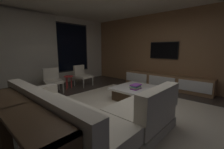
% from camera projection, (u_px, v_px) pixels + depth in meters
% --- Properties ---
extents(floor, '(9.20, 9.20, 0.00)m').
position_uv_depth(floor, '(115.00, 113.00, 3.31)').
color(floor, '#332B26').
extents(back_wall_with_window, '(6.60, 0.30, 2.70)m').
position_uv_depth(back_wall_with_window, '(40.00, 51.00, 5.44)').
color(back_wall_with_window, beige).
rests_on(back_wall_with_window, floor).
extents(media_wall, '(0.12, 7.80, 2.70)m').
position_uv_depth(media_wall, '(172.00, 50.00, 5.30)').
color(media_wall, '#8E6642').
rests_on(media_wall, floor).
extents(area_rug, '(3.20, 3.80, 0.01)m').
position_uv_depth(area_rug, '(128.00, 109.00, 3.50)').
color(area_rug, beige).
rests_on(area_rug, floor).
extents(sectional_couch, '(1.98, 2.50, 0.82)m').
position_uv_depth(sectional_couch, '(85.00, 118.00, 2.43)').
color(sectional_couch, '#B1A997').
rests_on(sectional_couch, floor).
extents(coffee_table, '(1.16, 1.16, 0.36)m').
position_uv_depth(coffee_table, '(137.00, 93.00, 4.11)').
color(coffee_table, '#44301F').
rests_on(coffee_table, floor).
extents(book_stack_on_coffee_table, '(0.30, 0.22, 0.12)m').
position_uv_depth(book_stack_on_coffee_table, '(136.00, 87.00, 3.90)').
color(book_stack_on_coffee_table, purple).
rests_on(book_stack_on_coffee_table, coffee_table).
extents(accent_chair_near_window, '(0.60, 0.62, 0.78)m').
position_uv_depth(accent_chair_near_window, '(82.00, 74.00, 5.70)').
color(accent_chair_near_window, '#B2ADA0').
rests_on(accent_chair_near_window, floor).
extents(accent_chair_by_curtain, '(0.65, 0.67, 0.78)m').
position_uv_depth(accent_chair_by_curtain, '(52.00, 79.00, 4.84)').
color(accent_chair_by_curtain, '#B2ADA0').
rests_on(accent_chair_by_curtain, floor).
extents(side_stool, '(0.32, 0.32, 0.46)m').
position_uv_depth(side_stool, '(68.00, 78.00, 5.24)').
color(side_stool, red).
rests_on(side_stool, floor).
extents(media_console, '(0.46, 3.10, 0.52)m').
position_uv_depth(media_console, '(165.00, 81.00, 5.32)').
color(media_console, '#8E6642').
rests_on(media_console, floor).
extents(mounted_tv, '(0.05, 1.04, 0.60)m').
position_uv_depth(mounted_tv, '(164.00, 50.00, 5.39)').
color(mounted_tv, black).
extents(console_table_behind_couch, '(0.40, 2.10, 0.74)m').
position_uv_depth(console_table_behind_couch, '(19.00, 130.00, 1.83)').
color(console_table_behind_couch, '#44301F').
rests_on(console_table_behind_couch, floor).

